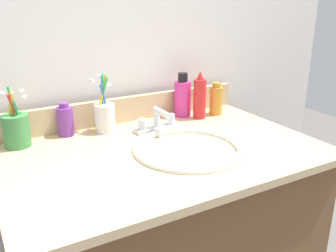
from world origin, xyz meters
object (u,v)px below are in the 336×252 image
bottle_spray_red (200,97)px  cup_green (16,129)px  bottle_soap_pink (183,97)px  cup_white_ceramic (104,116)px  faucet (158,123)px  bottle_oil_amber (216,100)px  bottle_cream_purple (65,121)px

bottle_spray_red → cup_green: (-0.64, 0.04, -0.03)m
bottle_soap_pink → cup_white_ceramic: 0.32m
faucet → bottle_oil_amber: bottle_oil_amber is taller
bottle_oil_amber → bottle_spray_red: size_ratio=0.70×
bottle_soap_pink → bottle_spray_red: bottle_spray_red is taller
bottle_oil_amber → cup_green: 0.72m
faucet → bottle_oil_amber: size_ratio=1.28×
bottle_soap_pink → bottle_cream_purple: bearing=179.0°
faucet → bottle_oil_amber: (0.28, 0.05, 0.03)m
bottle_soap_pink → cup_green: bearing=-178.7°
bottle_soap_pink → bottle_spray_red: (0.04, -0.06, 0.01)m
bottle_oil_amber → bottle_soap_pink: 0.13m
bottle_spray_red → cup_white_ceramic: bearing=174.5°
bottle_oil_amber → cup_white_ceramic: 0.44m
bottle_soap_pink → cup_green: size_ratio=0.89×
bottle_spray_red → cup_green: bearing=176.3°
cup_green → faucet: bearing=-11.2°
cup_green → bottle_cream_purple: bearing=8.1°
faucet → cup_green: cup_green is taller
bottle_cream_purple → bottle_soap_pink: bearing=-1.0°
bottle_soap_pink → cup_white_ceramic: (-0.32, -0.02, -0.02)m
faucet → bottle_spray_red: (0.20, 0.04, 0.05)m
bottle_soap_pink → bottle_cream_purple: bottle_soap_pink is taller
faucet → bottle_cream_purple: (-0.28, 0.11, 0.02)m
bottle_cream_purple → bottle_spray_red: 0.49m
bottle_soap_pink → bottle_spray_red: size_ratio=0.93×
bottle_soap_pink → cup_white_ceramic: cup_white_ceramic is taller
bottle_spray_red → cup_white_ceramic: cup_white_ceramic is taller
bottle_soap_pink → bottle_oil_amber: bearing=-21.5°
faucet → cup_green: 0.44m
cup_green → cup_white_ceramic: (0.28, -0.01, 0.00)m
bottle_soap_pink → cup_green: (-0.60, -0.01, -0.02)m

